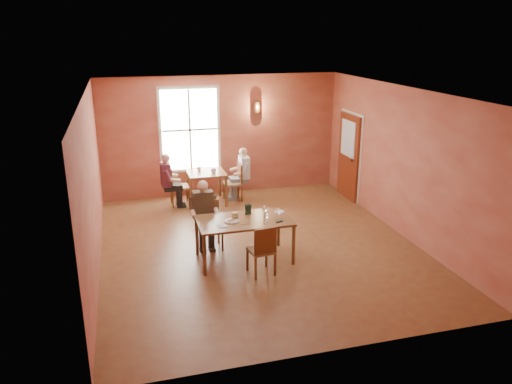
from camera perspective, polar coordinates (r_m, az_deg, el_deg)
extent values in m
cube|color=brown|center=(9.87, 0.31, -6.15)|extent=(6.00, 7.00, 0.01)
cube|color=brown|center=(12.66, -3.97, 6.44)|extent=(6.00, 0.04, 3.00)
cube|color=brown|center=(6.25, 9.04, -6.30)|extent=(6.00, 0.04, 3.00)
cube|color=brown|center=(9.05, -18.30, 0.76)|extent=(0.04, 7.00, 3.00)
cube|color=brown|center=(10.53, 16.27, 3.34)|extent=(0.04, 7.00, 3.00)
cube|color=white|center=(9.05, 0.34, 11.42)|extent=(6.00, 7.00, 0.04)
cube|color=white|center=(12.44, -7.58, 7.06)|extent=(1.36, 0.10, 1.96)
cube|color=maroon|center=(12.57, 10.49, 3.99)|extent=(0.12, 1.04, 2.10)
cylinder|color=brown|center=(12.65, 0.11, 9.69)|extent=(0.16, 0.16, 0.28)
cylinder|color=silver|center=(8.92, -2.78, -3.27)|extent=(0.35, 0.35, 0.04)
cube|color=#DDB063|center=(9.00, -2.43, -2.80)|extent=(0.10, 0.10, 0.11)
cube|color=black|center=(9.22, -0.91, -1.99)|extent=(0.13, 0.09, 0.19)
cube|color=silver|center=(8.77, -1.32, -3.73)|extent=(0.19, 0.04, 0.00)
cube|color=silver|center=(8.73, -3.90, -3.89)|extent=(0.17, 0.17, 0.01)
cylinder|color=silver|center=(9.37, 2.70, -2.27)|extent=(0.23, 0.23, 0.01)
cube|color=black|center=(8.89, 2.67, -3.41)|extent=(0.14, 0.08, 0.02)
imported|color=white|center=(11.96, -4.87, 2.44)|extent=(0.13, 0.13, 0.10)
imported|color=white|center=(12.14, -6.52, 2.61)|extent=(0.12, 0.12, 0.10)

